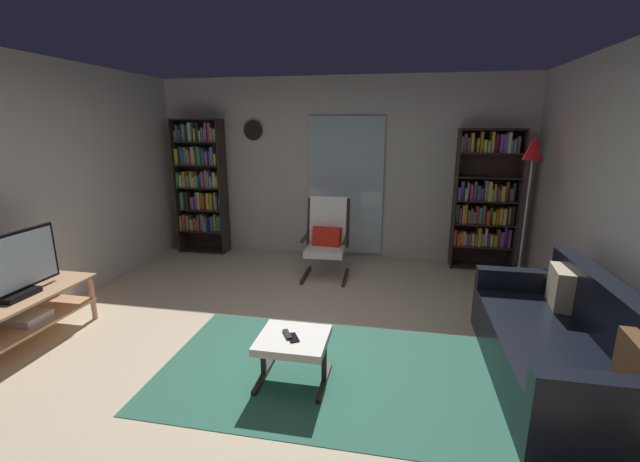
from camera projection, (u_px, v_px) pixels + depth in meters
The scene contains 16 objects.
ground_plane at pixel (288, 351), 3.61m from camera, with size 7.02×7.02×0.00m, color beige.
wall_back at pixel (339, 169), 6.04m from camera, with size 5.60×0.06×2.60m, color beige.
wall_left at pixel (2, 195), 3.78m from camera, with size 0.06×6.00×2.60m, color beige.
glass_door_panel at pixel (345, 187), 6.02m from camera, with size 1.10×0.01×2.00m, color silver.
area_rug at pixel (329, 371), 3.30m from camera, with size 2.69×1.60×0.01m, color #2F6652.
tv_stand at pixel (22, 314), 3.60m from camera, with size 0.50×1.31×0.48m.
television at pixel (12, 268), 3.49m from camera, with size 0.20×0.89×0.57m.
bookshelf_near_tv at pixel (201, 182), 6.24m from camera, with size 0.74×0.30×2.02m.
bookshelf_near_sofa at pixel (485, 199), 5.53m from camera, with size 0.81×0.30×1.88m.
leather_sofa at pixel (562, 347), 3.09m from camera, with size 0.85×1.89×0.82m.
lounge_armchair at pixel (327, 236), 5.32m from camera, with size 0.58×0.67×1.02m.
ottoman at pixel (293, 345), 3.11m from camera, with size 0.52×0.48×0.38m.
tv_remote at pixel (287, 334), 3.10m from camera, with size 0.04×0.14×0.02m, color black.
cell_phone at pixel (293, 338), 3.06m from camera, with size 0.07×0.14×0.01m, color black.
floor_lamp_by_shelf at pixel (532, 163), 4.54m from camera, with size 0.22×0.22×1.81m.
wall_clock at pixel (253, 130), 6.07m from camera, with size 0.29×0.03×0.29m.
Camera 1 is at (0.89, -3.12, 1.92)m, focal length 23.09 mm.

